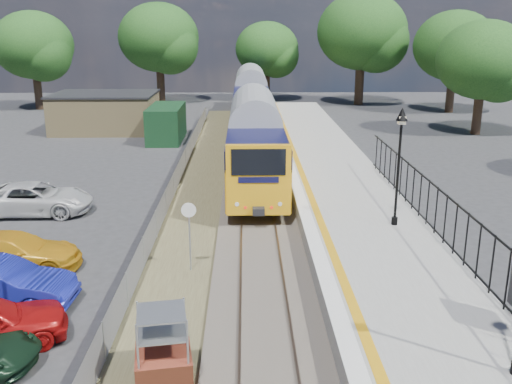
{
  "coord_description": "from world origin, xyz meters",
  "views": [
    {
      "loc": [
        -0.54,
        -15.0,
        8.41
      ],
      "look_at": [
        -0.12,
        6.88,
        2.0
      ],
      "focal_mm": 40.0,
      "sensor_mm": 36.0,
      "label": 1
    }
  ],
  "objects_px": {
    "brick_plinth": "(163,353)",
    "car_yellow": "(13,252)",
    "victorian_lamp_north": "(400,139)",
    "car_white": "(34,199)",
    "train": "(252,109)",
    "speed_sign": "(189,226)"
  },
  "relations": [
    {
      "from": "brick_plinth",
      "to": "car_white",
      "type": "height_order",
      "value": "brick_plinth"
    },
    {
      "from": "train",
      "to": "speed_sign",
      "type": "relative_size",
      "value": 15.88
    },
    {
      "from": "brick_plinth",
      "to": "car_white",
      "type": "relative_size",
      "value": 0.4
    },
    {
      "from": "train",
      "to": "car_yellow",
      "type": "xyz_separation_m",
      "value": [
        -8.8,
        -24.22,
        -1.66
      ]
    },
    {
      "from": "train",
      "to": "brick_plinth",
      "type": "height_order",
      "value": "train"
    },
    {
      "from": "speed_sign",
      "to": "car_white",
      "type": "bearing_deg",
      "value": 136.96
    },
    {
      "from": "train",
      "to": "speed_sign",
      "type": "bearing_deg",
      "value": -95.82
    },
    {
      "from": "train",
      "to": "speed_sign",
      "type": "height_order",
      "value": "train"
    },
    {
      "from": "car_white",
      "to": "brick_plinth",
      "type": "bearing_deg",
      "value": -150.77
    },
    {
      "from": "victorian_lamp_north",
      "to": "brick_plinth",
      "type": "bearing_deg",
      "value": -130.39
    },
    {
      "from": "brick_plinth",
      "to": "train",
      "type": "bearing_deg",
      "value": 85.44
    },
    {
      "from": "brick_plinth",
      "to": "car_yellow",
      "type": "distance_m",
      "value": 9.51
    },
    {
      "from": "brick_plinth",
      "to": "car_yellow",
      "type": "xyz_separation_m",
      "value": [
        -6.3,
        7.12,
        -0.33
      ]
    },
    {
      "from": "speed_sign",
      "to": "brick_plinth",
      "type": "bearing_deg",
      "value": -92.56
    },
    {
      "from": "car_yellow",
      "to": "car_white",
      "type": "height_order",
      "value": "car_white"
    },
    {
      "from": "victorian_lamp_north",
      "to": "train",
      "type": "bearing_deg",
      "value": 103.44
    },
    {
      "from": "car_yellow",
      "to": "speed_sign",
      "type": "bearing_deg",
      "value": -94.47
    },
    {
      "from": "victorian_lamp_north",
      "to": "car_white",
      "type": "relative_size",
      "value": 0.88
    },
    {
      "from": "victorian_lamp_north",
      "to": "car_yellow",
      "type": "distance_m",
      "value": 14.7
    },
    {
      "from": "train",
      "to": "brick_plinth",
      "type": "relative_size",
      "value": 19.32
    },
    {
      "from": "car_yellow",
      "to": "car_white",
      "type": "xyz_separation_m",
      "value": [
        -1.51,
        6.37,
        0.05
      ]
    },
    {
      "from": "victorian_lamp_north",
      "to": "car_white",
      "type": "height_order",
      "value": "victorian_lamp_north"
    }
  ]
}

